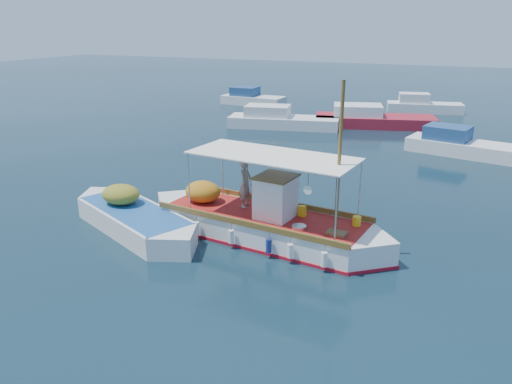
% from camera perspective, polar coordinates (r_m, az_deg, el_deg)
% --- Properties ---
extents(ground, '(160.00, 160.00, 0.00)m').
position_cam_1_polar(ground, '(18.20, 3.34, -5.30)').
color(ground, black).
rests_on(ground, ground).
extents(fishing_caique, '(9.77, 3.53, 6.00)m').
position_cam_1_polar(fishing_caique, '(18.09, 0.67, -3.59)').
color(fishing_caique, white).
rests_on(fishing_caique, ground).
extents(dinghy, '(6.66, 4.06, 1.78)m').
position_cam_1_polar(dinghy, '(19.36, -13.84, -3.12)').
color(dinghy, white).
rests_on(dinghy, ground).
extents(bg_boat_nw, '(8.35, 3.98, 1.80)m').
position_cam_1_polar(bg_boat_nw, '(37.22, 2.78, 8.13)').
color(bg_boat_nw, silver).
rests_on(bg_boat_nw, ground).
extents(bg_boat_n, '(9.16, 4.99, 1.80)m').
position_cam_1_polar(bg_boat_n, '(38.51, 13.02, 8.04)').
color(bg_boat_n, maroon).
rests_on(bg_boat_n, ground).
extents(bg_boat_ne, '(6.49, 3.52, 1.80)m').
position_cam_1_polar(bg_boat_ne, '(31.86, 22.16, 4.90)').
color(bg_boat_ne, silver).
rests_on(bg_boat_ne, ground).
extents(bg_boat_far_w, '(5.99, 2.55, 1.80)m').
position_cam_1_polar(bg_boat_far_w, '(47.82, -0.52, 10.57)').
color(bg_boat_far_w, silver).
rests_on(bg_boat_far_w, ground).
extents(bg_boat_far_n, '(6.49, 3.23, 1.80)m').
position_cam_1_polar(bg_boat_far_n, '(45.91, 18.45, 9.26)').
color(bg_boat_far_n, silver).
rests_on(bg_boat_far_n, ground).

